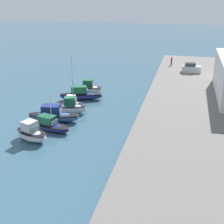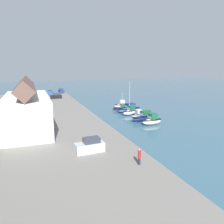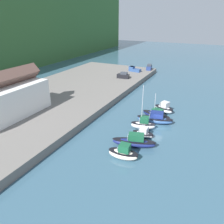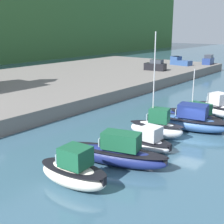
{
  "view_description": "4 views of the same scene",
  "coord_description": "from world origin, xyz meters",
  "px_view_note": "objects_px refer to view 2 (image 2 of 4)",
  "views": [
    {
      "loc": [
        43.41,
        20.55,
        19.04
      ],
      "look_at": [
        1.87,
        10.43,
        2.43
      ],
      "focal_mm": 50.0,
      "sensor_mm": 36.0,
      "label": 1
    },
    {
      "loc": [
        -58.15,
        28.86,
        13.95
      ],
      "look_at": [
        -3.71,
        8.89,
        1.74
      ],
      "focal_mm": 35.0,
      "sensor_mm": 36.0,
      "label": 2
    },
    {
      "loc": [
        -41.48,
        -9.85,
        22.17
      ],
      "look_at": [
        0.4,
        11.05,
        1.32
      ],
      "focal_mm": 35.0,
      "sensor_mm": 36.0,
      "label": 3
    },
    {
      "loc": [
        -26.28,
        -11.3,
        10.1
      ],
      "look_at": [
        -2.68,
        7.26,
        1.86
      ],
      "focal_mm": 50.0,
      "sensor_mm": 36.0,
      "label": 4
    }
  ],
  "objects_px": {
    "person_on_quay": "(139,156)",
    "moored_boat_3": "(130,111)",
    "moored_boat_1": "(144,117)",
    "moored_boat_6": "(122,105)",
    "pickup_truck_0": "(52,93)",
    "moored_boat_2": "(138,114)",
    "parked_car_1": "(90,146)",
    "moored_boat_5": "(124,108)",
    "parked_car_2": "(61,91)",
    "moored_boat_0": "(152,121)",
    "moored_boat_4": "(129,109)",
    "parked_car_0": "(56,96)"
  },
  "relations": [
    {
      "from": "moored_boat_4",
      "to": "moored_boat_5",
      "type": "bearing_deg",
      "value": 0.52
    },
    {
      "from": "moored_boat_3",
      "to": "person_on_quay",
      "type": "height_order",
      "value": "moored_boat_3"
    },
    {
      "from": "moored_boat_5",
      "to": "pickup_truck_0",
      "type": "height_order",
      "value": "moored_boat_5"
    },
    {
      "from": "parked_car_0",
      "to": "person_on_quay",
      "type": "height_order",
      "value": "parked_car_0"
    },
    {
      "from": "moored_boat_1",
      "to": "pickup_truck_0",
      "type": "xyz_separation_m",
      "value": [
        48.17,
        18.88,
        1.53
      ]
    },
    {
      "from": "moored_boat_5",
      "to": "parked_car_2",
      "type": "distance_m",
      "value": 42.49
    },
    {
      "from": "moored_boat_4",
      "to": "moored_boat_6",
      "type": "relative_size",
      "value": 1.52
    },
    {
      "from": "person_on_quay",
      "to": "moored_boat_3",
      "type": "bearing_deg",
      "value": -23.14
    },
    {
      "from": "moored_boat_2",
      "to": "parked_car_1",
      "type": "distance_m",
      "value": 31.32
    },
    {
      "from": "pickup_truck_0",
      "to": "parked_car_1",
      "type": "bearing_deg",
      "value": -172.66
    },
    {
      "from": "moored_boat_2",
      "to": "parked_car_0",
      "type": "height_order",
      "value": "parked_car_0"
    },
    {
      "from": "moored_boat_3",
      "to": "moored_boat_5",
      "type": "xyz_separation_m",
      "value": [
        6.91,
        -0.87,
        -0.3
      ]
    },
    {
      "from": "parked_car_1",
      "to": "parked_car_2",
      "type": "xyz_separation_m",
      "value": [
        73.77,
        -5.34,
        0.0
      ]
    },
    {
      "from": "moored_boat_1",
      "to": "moored_boat_5",
      "type": "distance_m",
      "value": 14.01
    },
    {
      "from": "pickup_truck_0",
      "to": "moored_boat_3",
      "type": "bearing_deg",
      "value": -148.11
    },
    {
      "from": "parked_car_1",
      "to": "moored_boat_4",
      "type": "bearing_deg",
      "value": -38.09
    },
    {
      "from": "moored_boat_4",
      "to": "parked_car_2",
      "type": "height_order",
      "value": "parked_car_2"
    },
    {
      "from": "parked_car_1",
      "to": "parked_car_0",
      "type": "bearing_deg",
      "value": -5.79
    },
    {
      "from": "moored_boat_1",
      "to": "moored_boat_2",
      "type": "height_order",
      "value": "moored_boat_1"
    },
    {
      "from": "moored_boat_6",
      "to": "parked_car_1",
      "type": "distance_m",
      "value": 43.0
    },
    {
      "from": "moored_boat_0",
      "to": "person_on_quay",
      "type": "relative_size",
      "value": 2.48
    },
    {
      "from": "moored_boat_6",
      "to": "parked_car_2",
      "type": "relative_size",
      "value": 1.24
    },
    {
      "from": "moored_boat_0",
      "to": "moored_boat_2",
      "type": "bearing_deg",
      "value": -8.47
    },
    {
      "from": "moored_boat_1",
      "to": "moored_boat_3",
      "type": "height_order",
      "value": "moored_boat_3"
    },
    {
      "from": "moored_boat_1",
      "to": "moored_boat_0",
      "type": "bearing_deg",
      "value": 160.47
    },
    {
      "from": "moored_boat_0",
      "to": "moored_boat_6",
      "type": "bearing_deg",
      "value": -7.8
    },
    {
      "from": "moored_boat_1",
      "to": "moored_boat_2",
      "type": "distance_m",
      "value": 4.14
    },
    {
      "from": "moored_boat_1",
      "to": "moored_boat_4",
      "type": "xyz_separation_m",
      "value": [
        10.99,
        -0.7,
        0.03
      ]
    },
    {
      "from": "moored_boat_3",
      "to": "pickup_truck_0",
      "type": "distance_m",
      "value": 44.91
    },
    {
      "from": "moored_boat_1",
      "to": "parked_car_1",
      "type": "height_order",
      "value": "parked_car_1"
    },
    {
      "from": "moored_boat_4",
      "to": "parked_car_1",
      "type": "bearing_deg",
      "value": 136.03
    },
    {
      "from": "moored_boat_3",
      "to": "pickup_truck_0",
      "type": "height_order",
      "value": "moored_boat_3"
    },
    {
      "from": "moored_boat_5",
      "to": "person_on_quay",
      "type": "xyz_separation_m",
      "value": [
        -40.13,
        15.07,
        2.0
      ]
    },
    {
      "from": "moored_boat_2",
      "to": "parked_car_2",
      "type": "relative_size",
      "value": 0.95
    },
    {
      "from": "moored_boat_1",
      "to": "person_on_quay",
      "type": "distance_m",
      "value": 30.15
    },
    {
      "from": "person_on_quay",
      "to": "moored_boat_6",
      "type": "bearing_deg",
      "value": -19.93
    },
    {
      "from": "moored_boat_0",
      "to": "moored_boat_5",
      "type": "height_order",
      "value": "moored_boat_5"
    },
    {
      "from": "moored_boat_2",
      "to": "pickup_truck_0",
      "type": "bearing_deg",
      "value": 23.55
    },
    {
      "from": "parked_car_2",
      "to": "person_on_quay",
      "type": "height_order",
      "value": "parked_car_2"
    },
    {
      "from": "moored_boat_2",
      "to": "parked_car_1",
      "type": "bearing_deg",
      "value": 140.16
    },
    {
      "from": "moored_boat_3",
      "to": "parked_car_0",
      "type": "relative_size",
      "value": 2.22
    },
    {
      "from": "moored_boat_0",
      "to": "parked_car_0",
      "type": "height_order",
      "value": "parked_car_0"
    },
    {
      "from": "moored_boat_0",
      "to": "parked_car_2",
      "type": "xyz_separation_m",
      "value": [
        58.18,
        14.13,
        1.57
      ]
    },
    {
      "from": "moored_boat_0",
      "to": "moored_boat_3",
      "type": "distance_m",
      "value": 11.4
    },
    {
      "from": "parked_car_1",
      "to": "person_on_quay",
      "type": "xyz_separation_m",
      "value": [
        -6.25,
        -4.8,
        0.18
      ]
    },
    {
      "from": "moored_boat_0",
      "to": "parked_car_2",
      "type": "bearing_deg",
      "value": 9.09
    },
    {
      "from": "moored_boat_1",
      "to": "moored_boat_2",
      "type": "bearing_deg",
      "value": -19.67
    },
    {
      "from": "moored_boat_5",
      "to": "moored_boat_1",
      "type": "bearing_deg",
      "value": -166.62
    },
    {
      "from": "moored_boat_4",
      "to": "moored_boat_6",
      "type": "distance_m",
      "value": 6.79
    },
    {
      "from": "moored_boat_1",
      "to": "pickup_truck_0",
      "type": "height_order",
      "value": "pickup_truck_0"
    }
  ]
}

